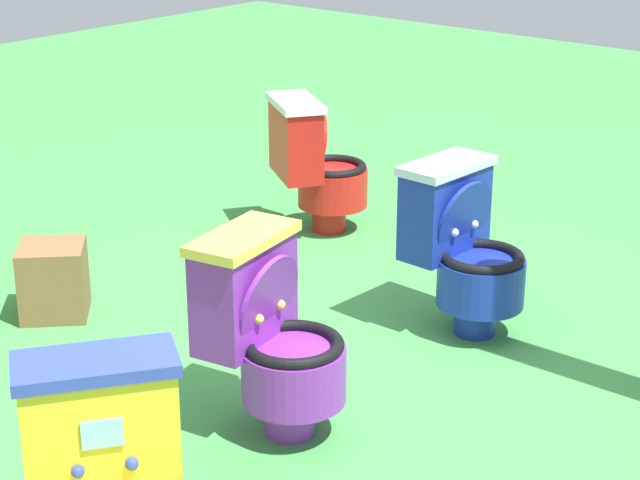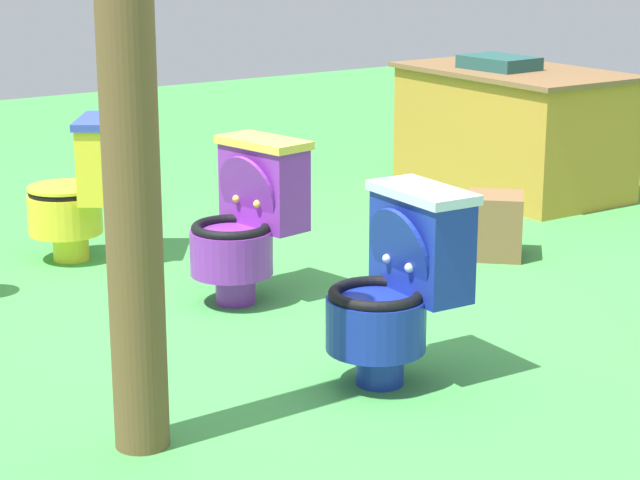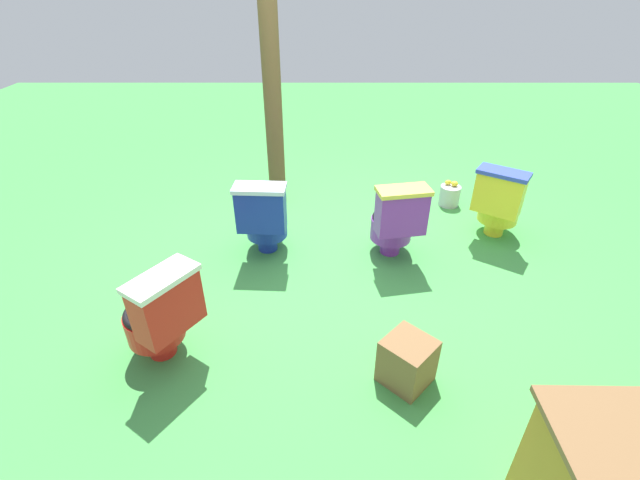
{
  "view_description": "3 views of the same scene",
  "coord_description": "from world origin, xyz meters",
  "views": [
    {
      "loc": [
        -3.07,
        -2.47,
        2.04
      ],
      "look_at": [
        -0.02,
        0.1,
        0.54
      ],
      "focal_mm": 62.48,
      "sensor_mm": 36.0,
      "label": 1
    },
    {
      "loc": [
        3.92,
        -2.73,
        1.68
      ],
      "look_at": [
        0.09,
        -0.08,
        0.41
      ],
      "focal_mm": 66.73,
      "sensor_mm": 36.0,
      "label": 2
    },
    {
      "loc": [
        0.17,
        3.22,
        2.25
      ],
      "look_at": [
        0.17,
        0.4,
        0.47
      ],
      "focal_mm": 24.5,
      "sensor_mm": 36.0,
      "label": 3
    }
  ],
  "objects": [
    {
      "name": "toilet_yellow",
      "position": [
        -1.51,
        -0.42,
        0.37
      ],
      "size": [
        0.61,
        0.63,
        0.73
      ],
      "rotation": [
        0.0,
        0.0,
        2.54
      ],
      "color": "yellow",
      "rests_on": "ground"
    },
    {
      "name": "toilet_purple",
      "position": [
        -0.49,
        -0.07,
        0.37
      ],
      "size": [
        0.48,
        0.56,
        0.73
      ],
      "rotation": [
        0.0,
        0.0,
        3.32
      ],
      "color": "purple",
      "rests_on": "ground"
    },
    {
      "name": "wooden_post",
      "position": [
        0.64,
        -1.16,
        1.08
      ],
      "size": [
        0.18,
        0.18,
        2.15
      ],
      "primitive_type": "cylinder",
      "color": "brown",
      "rests_on": "ground"
    },
    {
      "name": "vendor_table",
      "position": [
        -1.44,
        2.45,
        0.39
      ],
      "size": [
        1.47,
        0.88,
        0.85
      ],
      "rotation": [
        0.0,
        0.0,
        -0.02
      ],
      "color": "#B7842D",
      "rests_on": "ground"
    },
    {
      "name": "small_crate",
      "position": [
        -0.38,
        1.33,
        0.16
      ],
      "size": [
        0.4,
        0.4,
        0.32
      ],
      "primitive_type": "cube",
      "rotation": [
        0.0,
        0.0,
        2.38
      ],
      "color": "brown",
      "rests_on": "ground"
    },
    {
      "name": "ground",
      "position": [
        0.0,
        0.0,
        0.0
      ],
      "size": [
        14.0,
        14.0,
        0.0
      ],
      "primitive_type": "plane",
      "color": "#429947"
    },
    {
      "name": "toilet_blue",
      "position": [
        0.66,
        -0.12,
        0.37
      ],
      "size": [
        0.44,
        0.51,
        0.73
      ],
      "rotation": [
        0.0,
        0.0,
        3.09
      ],
      "color": "#192D9E",
      "rests_on": "ground"
    }
  ]
}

